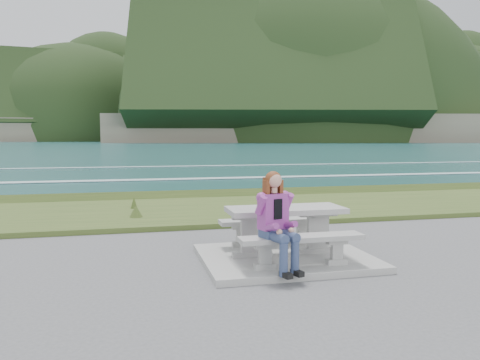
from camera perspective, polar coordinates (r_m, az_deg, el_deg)
The scene contains 9 objects.
concrete_slab at distance 7.45m, azimuth 5.53°, elevation -9.43°, with size 2.60×2.10×0.10m, color gray.
picnic_table at distance 7.31m, azimuth 5.58°, elevation -4.62°, with size 1.80×0.75×0.75m.
bench_landward at distance 6.71m, azimuth 7.53°, elevation -7.57°, with size 1.80×0.35×0.45m.
bench_seaward at distance 8.01m, azimuth 3.91°, elevation -5.44°, with size 1.80×0.35×0.45m.
grass_verge at distance 12.19m, azimuth -2.18°, elevation -3.86°, with size 160.00×4.50×0.22m, color #30481B.
shore_drop at distance 15.02m, azimuth -4.37°, elevation -2.15°, with size 160.00×0.80×2.20m, color #6C5F51.
ocean at distance 32.19m, azimuth -9.25°, elevation -1.35°, with size 1600.00×1600.00×0.09m.
headland_range at distance 448.47m, azimuth 11.95°, elevation 6.19°, with size 729.83×363.95×230.05m.
seated_woman at distance 6.44m, azimuth 4.79°, elevation -6.68°, with size 0.54×0.74×1.37m.
Camera 1 is at (-2.37, -6.80, 1.94)m, focal length 35.00 mm.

